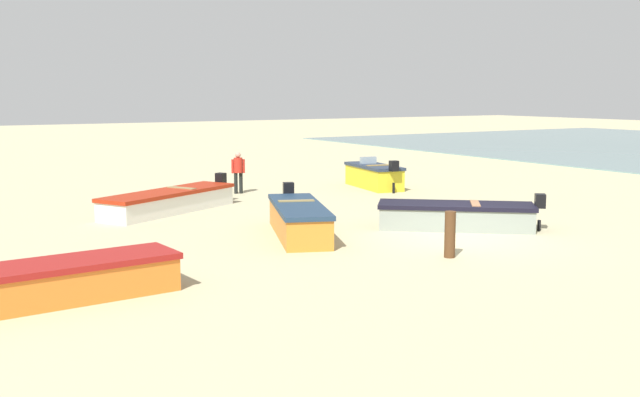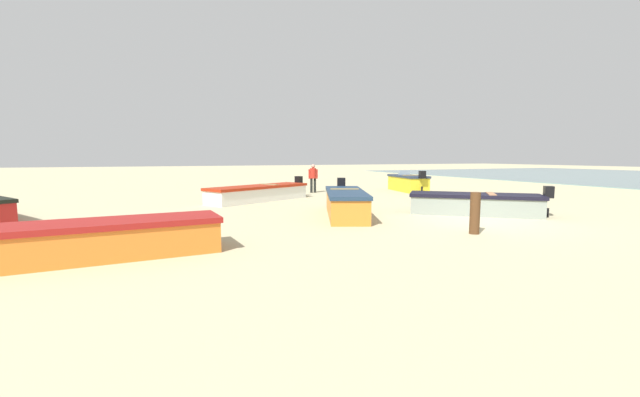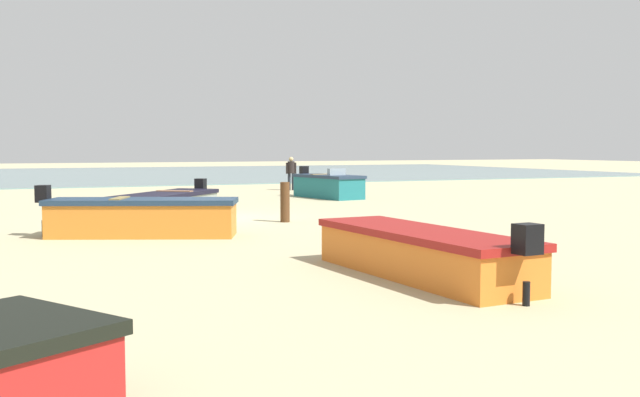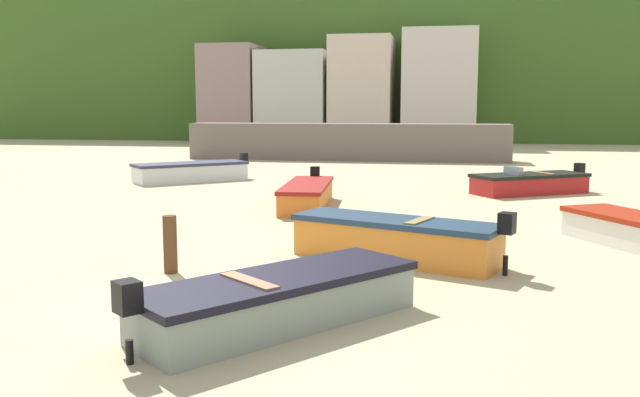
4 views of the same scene
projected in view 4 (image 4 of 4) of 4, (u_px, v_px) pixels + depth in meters
The scene contains 13 objects.
ground_plane at pixel (229, 304), 10.91m from camera, with size 160.00×160.00×0.00m, color tan.
headland_hill at pixel (412, 74), 74.35m from camera, with size 90.00×32.00×13.52m, color #3D6024.
harbor_pier at pixel (347, 142), 40.41m from camera, with size 19.06×2.40×2.18m, color #6F635A.
townhouse_far_left at pixel (233, 95), 58.66m from camera, with size 4.72×5.84×8.40m, color gray.
townhouse_left at pixel (294, 98), 57.33m from camera, with size 5.85×5.00×7.80m, color beige.
townhouse_centre_left at pixel (362, 91), 56.72m from camera, with size 5.09×6.00×8.93m, color beige.
townhouse_far_right at pixel (439, 88), 55.34m from camera, with size 5.91×5.53×9.37m, color beige.
boat_white_1 at pixel (191, 172), 28.90m from camera, with size 4.62×4.38×1.12m.
boat_grey_2 at pixel (279, 300), 9.83m from camera, with size 3.90×4.34×1.06m.
boat_orange_5 at pixel (307, 195), 21.41m from camera, with size 1.68×4.90×1.09m.
boat_red_6 at pixel (530, 183), 24.73m from camera, with size 4.50×3.58×1.06m.
boat_orange_7 at pixel (396, 240), 13.90m from camera, with size 4.59×2.79×1.21m.
mooring_post_near_water at pixel (170, 244), 12.90m from camera, with size 0.26×0.26×1.12m, color #51321B.
Camera 4 is at (3.33, -10.15, 3.18)m, focal length 37.79 mm.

